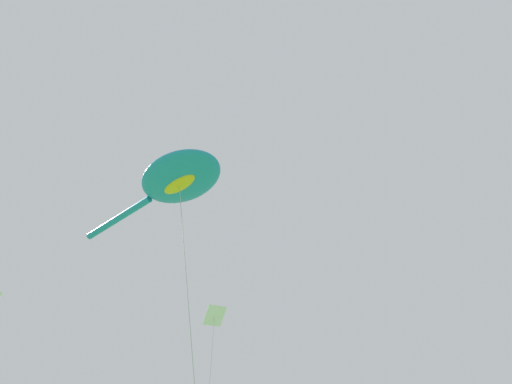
% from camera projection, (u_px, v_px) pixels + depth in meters
% --- Properties ---
extents(big_show_kite, '(2.90, 10.07, 15.02)m').
position_uv_depth(big_show_kite, '(177.00, 180.00, 19.28)').
color(big_show_kite, '#1E8CBF').
rests_on(big_show_kite, ground).
extents(small_kite_stunt_black, '(1.71, 1.83, 11.53)m').
position_uv_depth(small_kite_stunt_black, '(214.00, 324.00, 20.86)').
color(small_kite_stunt_black, white).
rests_on(small_kite_stunt_black, ground).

